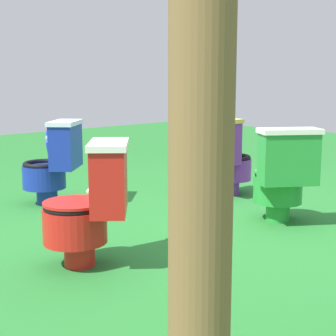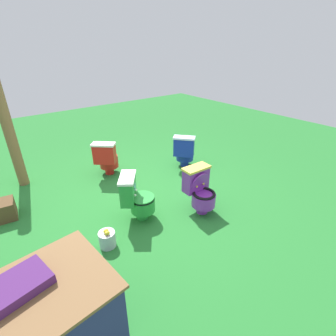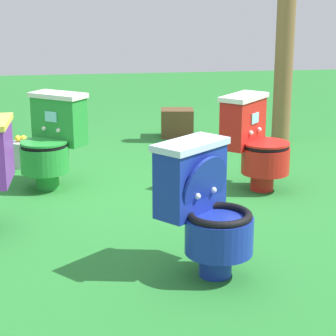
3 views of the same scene
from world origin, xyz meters
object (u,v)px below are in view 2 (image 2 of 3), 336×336
object	(u,v)px
toilet_red	(107,158)
wooden_post	(10,134)
small_crate	(6,210)
toilet_blue	(184,151)
toilet_green	(136,197)
toilet_purple	(200,190)
lemon_bucket	(107,239)

from	to	relation	value
toilet_red	wooden_post	xyz separation A→B (m)	(1.43, -0.67, 0.63)
small_crate	wooden_post	bearing A→B (deg)	-112.71
toilet_blue	wooden_post	bearing A→B (deg)	-156.16
toilet_green	toilet_purple	distance (m)	0.99
toilet_red	small_crate	size ratio (longest dim) A/B	2.18
wooden_post	small_crate	size ratio (longest dim) A/B	6.02
lemon_bucket	toilet_purple	bearing A→B (deg)	173.79
toilet_blue	toilet_green	bearing A→B (deg)	-104.10
toilet_purple	wooden_post	bearing A→B (deg)	-50.41
small_crate	lemon_bucket	world-z (taller)	small_crate
toilet_red	wooden_post	bearing A→B (deg)	-162.71
toilet_green	toilet_purple	xyz separation A→B (m)	(-0.89, 0.43, 0.00)
toilet_green	toilet_red	world-z (taller)	same
toilet_purple	lemon_bucket	size ratio (longest dim) A/B	2.63
toilet_purple	toilet_red	distance (m)	2.08
toilet_red	wooden_post	size ratio (longest dim) A/B	0.36
toilet_green	wooden_post	distance (m)	2.59
toilet_blue	lemon_bucket	distance (m)	2.62
toilet_red	small_crate	bearing A→B (deg)	-127.90
toilet_blue	wooden_post	size ratio (longest dim) A/B	0.36
small_crate	lemon_bucket	xyz separation A→B (m)	(-0.94, 1.50, -0.03)
toilet_purple	toilet_green	bearing A→B (deg)	-23.79
toilet_purple	toilet_red	size ratio (longest dim) A/B	1.00
toilet_blue	lemon_bucket	size ratio (longest dim) A/B	2.63
toilet_red	toilet_purple	bearing A→B (deg)	-30.39
toilet_blue	toilet_green	world-z (taller)	same
toilet_red	lemon_bucket	xyz separation A→B (m)	(0.90, 1.82, -0.25)
wooden_post	lemon_bucket	world-z (taller)	wooden_post
small_crate	lemon_bucket	bearing A→B (deg)	122.15
toilet_purple	wooden_post	xyz separation A→B (m)	(2.05, -2.65, 0.63)
wooden_post	small_crate	distance (m)	1.37
lemon_bucket	wooden_post	bearing A→B (deg)	-77.96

